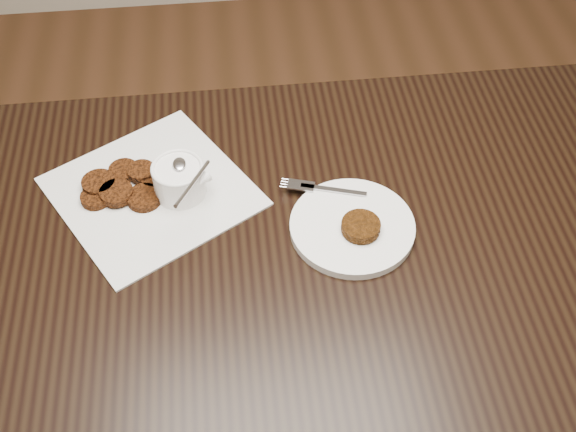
% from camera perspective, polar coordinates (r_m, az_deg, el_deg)
% --- Properties ---
extents(table, '(1.27, 0.82, 0.75)m').
position_cam_1_polar(table, '(1.49, 1.83, -11.03)').
color(table, black).
rests_on(table, floor).
extents(napkin, '(0.42, 0.42, 0.00)m').
position_cam_1_polar(napkin, '(1.27, -10.83, 1.94)').
color(napkin, silver).
rests_on(napkin, table).
extents(sauce_ramekin, '(0.13, 0.13, 0.12)m').
position_cam_1_polar(sauce_ramekin, '(1.21, -8.88, 3.94)').
color(sauce_ramekin, white).
rests_on(sauce_ramekin, napkin).
extents(patty_cluster, '(0.25, 0.25, 0.02)m').
position_cam_1_polar(patty_cluster, '(1.27, -13.17, 2.42)').
color(patty_cluster, '#5C270C').
rests_on(patty_cluster, napkin).
extents(plate_with_patty, '(0.26, 0.26, 0.03)m').
position_cam_1_polar(plate_with_patty, '(1.19, 5.18, -0.62)').
color(plate_with_patty, white).
rests_on(plate_with_patty, table).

